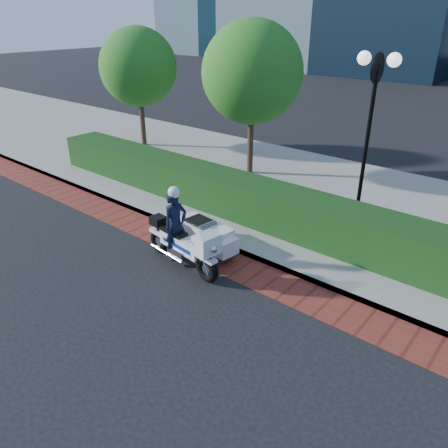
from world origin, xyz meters
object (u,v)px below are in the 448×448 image
Objects in this scene: tree_a at (138,67)px; police_motorcycle at (190,235)px; lamppost at (371,114)px; tree_b at (252,73)px.

tree_a is 1.99× the size of police_motorcycle.
lamppost is 4.71m from tree_b.
tree_a is at bearing 152.21° from police_motorcycle.
lamppost is at bearing 69.19° from police_motorcycle.
tree_b is (-4.50, 1.30, 0.48)m from lamppost.
tree_a is at bearing 172.59° from lamppost.
police_motorcycle is (-2.14, -4.10, -2.32)m from lamppost.
tree_a is at bearing 180.00° from tree_b.
tree_a is 5.50m from tree_b.
tree_a is 0.94× the size of tree_b.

